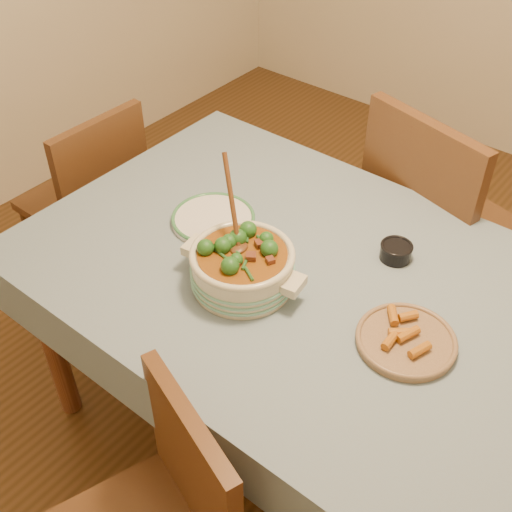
{
  "coord_description": "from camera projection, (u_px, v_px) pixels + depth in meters",
  "views": [
    {
      "loc": [
        0.68,
        -1.11,
        1.95
      ],
      "look_at": [
        -0.11,
        -0.12,
        0.85
      ],
      "focal_mm": 45.0,
      "sensor_mm": 36.0,
      "label": 1
    }
  ],
  "objects": [
    {
      "name": "chair_left",
      "position": [
        93.0,
        197.0,
        2.51
      ],
      "size": [
        0.41,
        0.41,
        0.86
      ],
      "rotation": [
        0.0,
        0.0,
        -1.59
      ],
      "color": "brown",
      "rests_on": "floor"
    },
    {
      "name": "floor",
      "position": [
        302.0,
        435.0,
        2.26
      ],
      "size": [
        4.5,
        4.5,
        0.0
      ],
      "primitive_type": "plane",
      "color": "#472D14",
      "rests_on": "ground"
    },
    {
      "name": "fried_plate",
      "position": [
        406.0,
        339.0,
        1.57
      ],
      "size": [
        0.27,
        0.27,
        0.04
      ],
      "rotation": [
        0.0,
        0.0,
        -0.12
      ],
      "color": "#947752",
      "rests_on": "dining_table"
    },
    {
      "name": "dining_table",
      "position": [
        314.0,
        301.0,
        1.82
      ],
      "size": [
        1.68,
        1.08,
        0.76
      ],
      "color": "brown",
      "rests_on": "floor"
    },
    {
      "name": "condiment_bowl",
      "position": [
        396.0,
        251.0,
        1.8
      ],
      "size": [
        0.1,
        0.1,
        0.05
      ],
      "rotation": [
        0.0,
        0.0,
        0.1
      ],
      "color": "black",
      "rests_on": "dining_table"
    },
    {
      "name": "stew_casserole",
      "position": [
        242.0,
        264.0,
        1.69
      ],
      "size": [
        0.36,
        0.31,
        0.33
      ],
      "rotation": [
        0.0,
        0.0,
        0.15
      ],
      "color": "beige",
      "rests_on": "dining_table"
    },
    {
      "name": "white_plate",
      "position": [
        213.0,
        218.0,
        1.94
      ],
      "size": [
        0.32,
        0.32,
        0.02
      ],
      "rotation": [
        0.0,
        0.0,
        0.29
      ],
      "color": "silver",
      "rests_on": "dining_table"
    },
    {
      "name": "chair_far",
      "position": [
        432.0,
        221.0,
        2.26
      ],
      "size": [
        0.57,
        0.57,
        1.0
      ],
      "rotation": [
        0.0,
        0.0,
        2.88
      ],
      "color": "brown",
      "rests_on": "floor"
    }
  ]
}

